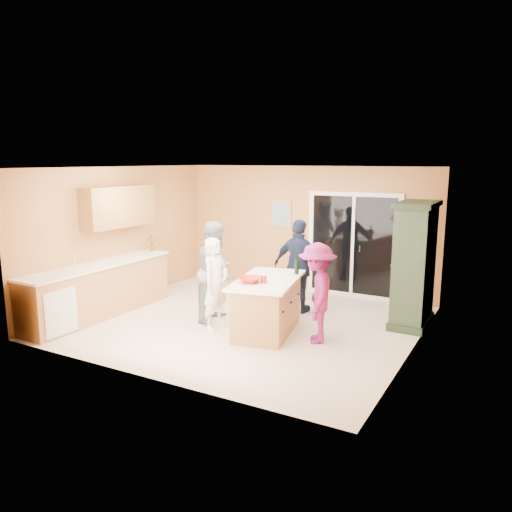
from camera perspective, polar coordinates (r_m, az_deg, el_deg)
The scene contains 22 objects.
floor at distance 8.57m, azimuth -1.21°, elevation -7.59°, with size 5.50×5.50×0.00m, color beige.
ceiling at distance 8.12m, azimuth -1.29°, elevation 10.07°, with size 5.50×5.00×0.10m, color white.
wall_back at distance 10.46m, azimuth 5.65°, elevation 3.07°, with size 5.50×0.10×2.60m, color #E99C60.
wall_front at distance 6.25m, azimuth -12.82°, elevation -2.49°, with size 5.50×0.10×2.60m, color #E99C60.
wall_left at distance 9.90m, azimuth -15.17°, elevation 2.30°, with size 0.10×5.00×2.60m, color #E99C60.
wall_right at distance 7.29m, azimuth 17.81°, elevation -0.85°, with size 0.10×5.00×2.60m, color #E99C60.
left_cabinet_run at distance 9.13m, azimuth -18.10°, elevation -3.95°, with size 0.65×3.05×1.24m.
upper_cabinets at distance 9.57m, azimuth -15.41°, elevation 5.47°, with size 0.35×1.60×0.75m, color #B97C48.
sliding_door at distance 10.10m, azimuth 11.02°, elevation 1.21°, with size 1.90×0.07×2.10m.
framed_picture at distance 10.63m, azimuth 2.89°, elevation 4.87°, with size 0.46×0.04×0.56m.
kitchen_island at distance 8.00m, azimuth 1.30°, elevation -5.87°, with size 1.22×1.81×0.87m.
green_hutch at distance 8.60m, azimuth 17.64°, elevation -1.10°, with size 0.59×1.12×2.06m.
woman_white at distance 8.08m, azimuth -4.64°, elevation -3.21°, with size 0.55×0.36×1.50m, color white.
woman_grey at distance 8.54m, azimuth -4.55°, elevation -1.72°, with size 0.83×0.65×1.71m, color #949496.
woman_navy at distance 8.97m, azimuth 4.96°, elevation -1.19°, with size 0.99×0.41×1.69m, color #1B243C.
woman_magenta at distance 7.55m, azimuth 6.97°, elevation -4.22°, with size 0.98×0.56×1.52m, color #891D67.
serving_bowl at distance 7.66m, azimuth -0.68°, elevation -2.72°, with size 0.34×0.34×0.08m, color red.
tulip_vase at distance 10.11m, azimuth -11.83°, elevation 1.55°, with size 0.18×0.12×0.35m, color #BE3613.
tumbler_near at distance 7.66m, azimuth 0.82°, elevation -2.66°, with size 0.07×0.07×0.10m, color red.
tumbler_far at distance 7.62m, azimuth 0.96°, elevation -2.69°, with size 0.08×0.08×0.11m, color red.
wine_bottle at distance 8.21m, azimuth 4.67°, elevation -1.22°, with size 0.07×0.07×0.33m.
white_plate at distance 8.28m, azimuth 3.18°, elevation -1.94°, with size 0.24×0.24×0.02m, color silver.
Camera 1 is at (4.08, -7.02, 2.73)m, focal length 35.00 mm.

